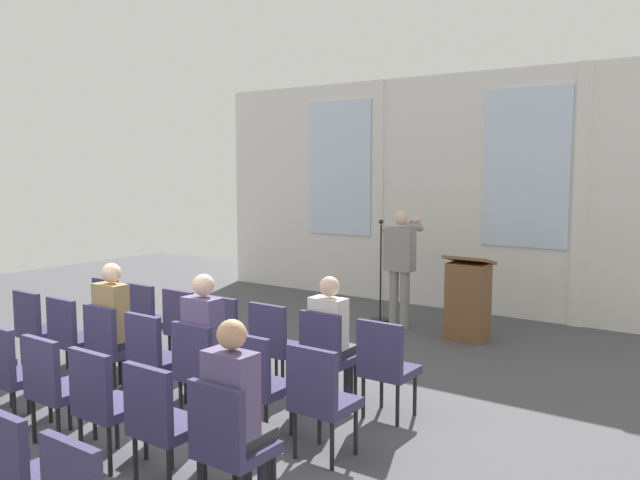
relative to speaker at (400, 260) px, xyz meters
The scene contains 29 objects.
ground_plane 5.46m from the speaker, 94.39° to the right, with size 18.14×18.14×0.00m, color #4C4C51.
rear_partition 1.91m from the speaker, 103.36° to the left, with size 8.44×0.14×3.83m.
speaker is the anchor object (origin of this frame).
mic_stand 0.81m from the speaker, 157.24° to the left, with size 0.28×0.28×1.55m.
lectern 1.17m from the speaker, ahead, with size 0.60×0.48×1.16m.
chair_r0_c0 4.01m from the speaker, 126.90° to the right, with size 0.46×0.44×0.94m.
chair_r0_c1 3.65m from the speaker, 118.52° to the right, with size 0.46×0.44×0.94m.
chair_r0_c2 3.39m from the speaker, 108.59° to the right, with size 0.46×0.44×0.94m.
chair_r0_c3 3.24m from the speaker, 97.35° to the right, with size 0.46×0.44×0.94m.
chair_r0_c4 3.23m from the speaker, 85.53° to the right, with size 0.46×0.44×0.94m.
chair_r0_c5 3.34m from the speaker, 74.07° to the right, with size 0.46×0.44×0.94m.
audience_r0_c5 3.24m from the speaker, 73.66° to the right, with size 0.36×0.39×1.27m.
chair_r0_c6 3.58m from the speaker, 63.77° to the right, with size 0.46×0.44×0.94m.
chair_r1_c0 4.88m from the speaker, 119.48° to the right, with size 0.46×0.44×0.94m.
chair_r1_c1 4.59m from the speaker, 112.25° to the right, with size 0.46×0.44×0.94m.
chair_r1_c2 4.39m from the speaker, 104.21° to the right, with size 0.46×0.44×0.94m.
audience_r1_c2 4.29m from the speaker, 104.47° to the right, with size 0.36×0.39×1.36m.
chair_r1_c3 4.27m from the speaker, 95.55° to the right, with size 0.46×0.44×0.94m.
chair_r1_c4 4.26m from the speaker, 86.63° to the right, with size 0.46×0.44×0.94m.
audience_r1_c4 4.16m from the speaker, 86.57° to the right, with size 0.36×0.39×1.37m.
chair_r1_c5 4.35m from the speaker, 77.87° to the right, with size 0.46×0.44×0.94m.
chair_r1_c6 4.53m from the speaker, 69.65° to the right, with size 0.46×0.44×0.94m.
chair_r2_c2 5.40m from the speaker, 101.48° to the right, with size 0.46×0.44×0.94m.
chair_r2_c3 5.31m from the speaker, 94.45° to the right, with size 0.46×0.44×0.94m.
chair_r2_c4 5.30m from the speaker, 87.30° to the right, with size 0.46×0.44×0.94m.
chair_r2_c5 5.37m from the speaker, 80.22° to the right, with size 0.46×0.44×0.94m.
chair_r2_c6 5.52m from the speaker, 73.43° to the right, with size 0.46×0.44×0.94m.
audience_r2_c6 5.43m from the speaker, 73.19° to the right, with size 0.36×0.39×1.34m.
chair_r3_c5 6.40m from the speaker, 81.81° to the right, with size 0.46×0.44×0.94m.
Camera 1 is at (4.85, -2.92, 2.31)m, focal length 36.44 mm.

